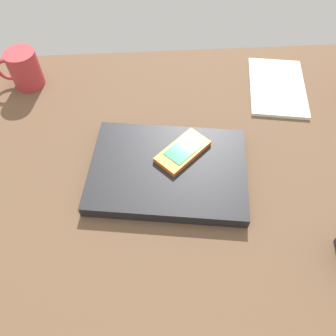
{
  "coord_description": "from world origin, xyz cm",
  "views": [
    {
      "loc": [
        1.48,
        39.26,
        57.37
      ],
      "look_at": [
        -1.03,
        0.83,
        5.0
      ],
      "focal_mm": 35.92,
      "sensor_mm": 36.0,
      "label": 1
    }
  ],
  "objects_px": {
    "notepad": "(277,87)",
    "coffee_mug": "(24,69)",
    "cell_phone_on_laptop": "(183,151)",
    "laptop_closed": "(168,170)"
  },
  "relations": [
    {
      "from": "cell_phone_on_laptop",
      "to": "coffee_mug",
      "type": "bearing_deg",
      "value": -36.63
    },
    {
      "from": "laptop_closed",
      "to": "cell_phone_on_laptop",
      "type": "relative_size",
      "value": 2.55
    },
    {
      "from": "laptop_closed",
      "to": "coffee_mug",
      "type": "relative_size",
      "value": 2.91
    },
    {
      "from": "notepad",
      "to": "coffee_mug",
      "type": "height_order",
      "value": "coffee_mug"
    },
    {
      "from": "laptop_closed",
      "to": "notepad",
      "type": "xyz_separation_m",
      "value": [
        -0.28,
        -0.24,
        -0.01
      ]
    },
    {
      "from": "laptop_closed",
      "to": "cell_phone_on_laptop",
      "type": "distance_m",
      "value": 0.05
    },
    {
      "from": "coffee_mug",
      "to": "laptop_closed",
      "type": "bearing_deg",
      "value": 137.62
    },
    {
      "from": "notepad",
      "to": "coffee_mug",
      "type": "xyz_separation_m",
      "value": [
        0.6,
        -0.05,
        0.04
      ]
    },
    {
      "from": "cell_phone_on_laptop",
      "to": "notepad",
      "type": "xyz_separation_m",
      "value": [
        -0.25,
        -0.21,
        -0.03
      ]
    },
    {
      "from": "laptop_closed",
      "to": "cell_phone_on_laptop",
      "type": "xyz_separation_m",
      "value": [
        -0.03,
        -0.03,
        0.02
      ]
    }
  ]
}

